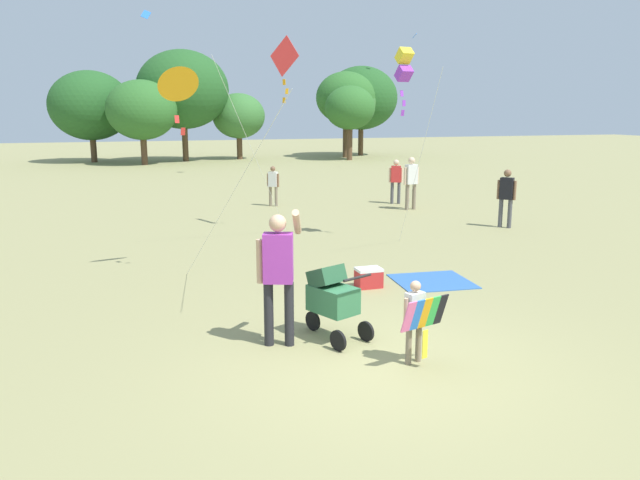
{
  "coord_description": "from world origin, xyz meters",
  "views": [
    {
      "loc": [
        -2.84,
        -6.51,
        3.07
      ],
      "look_at": [
        -0.26,
        1.47,
        1.3
      ],
      "focal_mm": 34.35,
      "sensor_mm": 36.0,
      "label": 1
    }
  ],
  "objects_px": {
    "kite_adult_black": "(179,86)",
    "kite_orange_delta": "(283,62)",
    "person_adult_flyer": "(278,268)",
    "person_red_shirt": "(411,179)",
    "kite_green_novelty": "(404,66)",
    "person_couple_left": "(506,194)",
    "cooler_box": "(369,278)",
    "picnic_blanket": "(432,281)",
    "child_with_butterfly_kite": "(416,315)",
    "stroller": "(332,296)",
    "person_sitting_far": "(396,178)",
    "person_kid_running": "(273,183)"
  },
  "relations": [
    {
      "from": "cooler_box",
      "to": "kite_green_novelty",
      "type": "bearing_deg",
      "value": 57.16
    },
    {
      "from": "child_with_butterfly_kite",
      "to": "person_red_shirt",
      "type": "bearing_deg",
      "value": 64.1
    },
    {
      "from": "stroller",
      "to": "kite_orange_delta",
      "type": "relative_size",
      "value": 0.23
    },
    {
      "from": "person_red_shirt",
      "to": "person_couple_left",
      "type": "bearing_deg",
      "value": -73.63
    },
    {
      "from": "person_adult_flyer",
      "to": "picnic_blanket",
      "type": "xyz_separation_m",
      "value": [
        3.44,
        2.14,
        -1.06
      ]
    },
    {
      "from": "cooler_box",
      "to": "person_red_shirt",
      "type": "bearing_deg",
      "value": 59.14
    },
    {
      "from": "kite_green_novelty",
      "to": "kite_adult_black",
      "type": "bearing_deg",
      "value": -162.99
    },
    {
      "from": "kite_orange_delta",
      "to": "stroller",
      "type": "bearing_deg",
      "value": -99.94
    },
    {
      "from": "picnic_blanket",
      "to": "kite_orange_delta",
      "type": "bearing_deg",
      "value": 103.91
    },
    {
      "from": "person_couple_left",
      "to": "picnic_blanket",
      "type": "relative_size",
      "value": 1.15
    },
    {
      "from": "kite_green_novelty",
      "to": "person_couple_left",
      "type": "bearing_deg",
      "value": 11.41
    },
    {
      "from": "kite_orange_delta",
      "to": "person_couple_left",
      "type": "xyz_separation_m",
      "value": [
        5.75,
        -1.29,
        -3.34
      ]
    },
    {
      "from": "person_kid_running",
      "to": "picnic_blanket",
      "type": "distance_m",
      "value": 9.84
    },
    {
      "from": "kite_orange_delta",
      "to": "person_red_shirt",
      "type": "bearing_deg",
      "value": 25.76
    },
    {
      "from": "person_red_shirt",
      "to": "kite_adult_black",
      "type": "bearing_deg",
      "value": -142.39
    },
    {
      "from": "person_adult_flyer",
      "to": "kite_adult_black",
      "type": "xyz_separation_m",
      "value": [
        -0.8,
        4.04,
        2.45
      ]
    },
    {
      "from": "person_adult_flyer",
      "to": "person_couple_left",
      "type": "bearing_deg",
      "value": 38.9
    },
    {
      "from": "kite_orange_delta",
      "to": "cooler_box",
      "type": "height_order",
      "value": "kite_orange_delta"
    },
    {
      "from": "person_sitting_far",
      "to": "person_red_shirt",
      "type": "bearing_deg",
      "value": -93.34
    },
    {
      "from": "person_red_shirt",
      "to": "cooler_box",
      "type": "height_order",
      "value": "person_red_shirt"
    },
    {
      "from": "kite_orange_delta",
      "to": "picnic_blanket",
      "type": "relative_size",
      "value": 3.64
    },
    {
      "from": "person_adult_flyer",
      "to": "stroller",
      "type": "distance_m",
      "value": 0.88
    },
    {
      "from": "person_red_shirt",
      "to": "kite_orange_delta",
      "type": "bearing_deg",
      "value": -154.24
    },
    {
      "from": "kite_green_novelty",
      "to": "person_couple_left",
      "type": "distance_m",
      "value": 4.71
    },
    {
      "from": "kite_adult_black",
      "to": "picnic_blanket",
      "type": "xyz_separation_m",
      "value": [
        4.23,
        -1.9,
        -3.51
      ]
    },
    {
      "from": "kite_orange_delta",
      "to": "person_sitting_far",
      "type": "xyz_separation_m",
      "value": [
        4.79,
        3.57,
        -3.39
      ]
    },
    {
      "from": "stroller",
      "to": "person_kid_running",
      "type": "relative_size",
      "value": 0.85
    },
    {
      "from": "kite_adult_black",
      "to": "person_adult_flyer",
      "type": "bearing_deg",
      "value": -78.86
    },
    {
      "from": "kite_green_novelty",
      "to": "person_sitting_far",
      "type": "distance_m",
      "value": 6.86
    },
    {
      "from": "person_sitting_far",
      "to": "person_kid_running",
      "type": "height_order",
      "value": "person_sitting_far"
    },
    {
      "from": "person_sitting_far",
      "to": "picnic_blanket",
      "type": "xyz_separation_m",
      "value": [
        -3.43,
        -9.04,
        -0.87
      ]
    },
    {
      "from": "kite_adult_black",
      "to": "kite_orange_delta",
      "type": "relative_size",
      "value": 0.86
    },
    {
      "from": "person_adult_flyer",
      "to": "cooler_box",
      "type": "xyz_separation_m",
      "value": [
        2.19,
        2.18,
        -0.89
      ]
    },
    {
      "from": "kite_green_novelty",
      "to": "cooler_box",
      "type": "xyz_separation_m",
      "value": [
        -2.23,
        -3.46,
        -3.91
      ]
    },
    {
      "from": "person_red_shirt",
      "to": "picnic_blanket",
      "type": "height_order",
      "value": "person_red_shirt"
    },
    {
      "from": "kite_green_novelty",
      "to": "person_sitting_far",
      "type": "height_order",
      "value": "kite_green_novelty"
    },
    {
      "from": "person_red_shirt",
      "to": "person_kid_running",
      "type": "distance_m",
      "value": 4.47
    },
    {
      "from": "person_adult_flyer",
      "to": "kite_adult_black",
      "type": "relative_size",
      "value": 0.44
    },
    {
      "from": "child_with_butterfly_kite",
      "to": "person_adult_flyer",
      "type": "relative_size",
      "value": 0.57
    },
    {
      "from": "person_couple_left",
      "to": "person_kid_running",
      "type": "relative_size",
      "value": 1.19
    },
    {
      "from": "person_sitting_far",
      "to": "cooler_box",
      "type": "height_order",
      "value": "person_sitting_far"
    },
    {
      "from": "kite_green_novelty",
      "to": "picnic_blanket",
      "type": "height_order",
      "value": "kite_green_novelty"
    },
    {
      "from": "child_with_butterfly_kite",
      "to": "cooler_box",
      "type": "relative_size",
      "value": 2.36
    },
    {
      "from": "stroller",
      "to": "cooler_box",
      "type": "height_order",
      "value": "stroller"
    },
    {
      "from": "kite_adult_black",
      "to": "person_kid_running",
      "type": "relative_size",
      "value": 3.23
    },
    {
      "from": "child_with_butterfly_kite",
      "to": "cooler_box",
      "type": "bearing_deg",
      "value": 77.39
    },
    {
      "from": "kite_orange_delta",
      "to": "person_adult_flyer",
      "type": "bearing_deg",
      "value": -105.29
    },
    {
      "from": "kite_orange_delta",
      "to": "person_sitting_far",
      "type": "height_order",
      "value": "kite_orange_delta"
    },
    {
      "from": "child_with_butterfly_kite",
      "to": "person_red_shirt",
      "type": "height_order",
      "value": "person_red_shirt"
    },
    {
      "from": "person_adult_flyer",
      "to": "person_red_shirt",
      "type": "distance_m",
      "value": 11.99
    }
  ]
}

